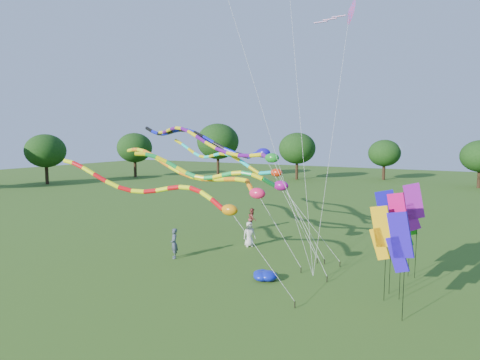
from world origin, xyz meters
The scene contains 19 objects.
ground centered at (0.00, 0.00, 0.00)m, with size 160.00×160.00×0.00m, color #275316.
tree_ring centered at (4.85, -6.53, 5.49)m, with size 117.03×120.33×9.56m.
tube_kite_red centered at (-4.15, 0.53, 4.59)m, with size 13.18×1.44×6.56m.
tube_kite_orange centered at (-6.70, 7.20, 4.84)m, with size 16.42×4.42×7.05m.
tube_kite_purple centered at (-5.26, 7.18, 6.80)m, with size 15.44×5.85×8.64m.
tube_kite_blue centered at (-6.88, 8.66, 6.93)m, with size 16.05×4.02×8.63m.
tube_kite_cyan centered at (-5.24, 8.89, 5.66)m, with size 13.52×4.10×7.55m.
tube_kite_green centered at (-3.18, 5.17, 5.01)m, with size 11.68×3.55×6.85m.
delta_kite_high_c centered at (2.18, 10.92, 14.93)m, with size 3.22×7.93×16.26m.
banner_pole_green centered at (6.37, 7.08, 2.79)m, with size 1.12×0.48×4.04m.
banner_pole_orange centered at (5.80, 3.34, 3.05)m, with size 1.14×0.39×4.31m.
banner_pole_violet centered at (6.69, 6.97, 3.70)m, with size 1.10×0.54×4.97m.
banner_pole_blue_a centered at (5.86, 4.19, 3.63)m, with size 1.16×0.29×4.90m.
banner_pole_blue_b centered at (6.77, 1.66, 3.15)m, with size 1.14×0.39×4.41m.
banner_pole_magenta_b centered at (6.39, 3.83, 3.60)m, with size 1.10×0.53×4.86m.
blue_nylon_heap centered at (0.25, 3.25, 0.23)m, with size 1.46×1.56×0.54m.
person_a centered at (-3.35, 8.19, 0.83)m, with size 0.81×0.53×1.66m, color silver.
person_b centered at (-6.08, 3.71, 0.90)m, with size 0.66×0.43×1.81m, color #3D4655.
person_c centered at (-5.41, 12.57, 0.85)m, with size 0.82×0.64×1.69m, color brown.
Camera 1 is at (8.80, -14.83, 7.30)m, focal length 30.00 mm.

